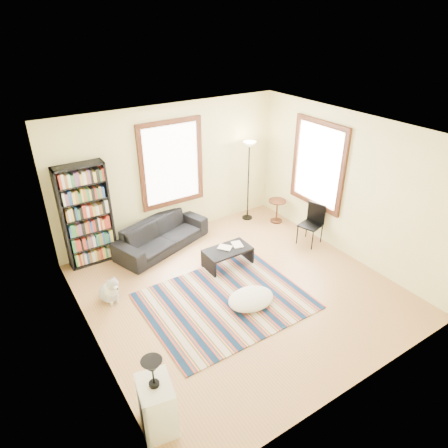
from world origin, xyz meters
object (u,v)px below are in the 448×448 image
bookshelf (86,216)px  floor_lamp (248,182)px  coffee_table (228,257)px  white_cabinet (157,406)px  sofa (162,235)px  side_table (277,211)px  floor_cushion (251,299)px  folding_chair (310,225)px  dog (108,288)px

bookshelf → floor_lamp: (3.60, -0.17, -0.07)m
coffee_table → white_cabinet: white_cabinet is taller
sofa → white_cabinet: white_cabinet is taller
sofa → side_table: (2.72, -0.40, -0.02)m
white_cabinet → sofa: bearing=75.3°
floor_cushion → folding_chair: (2.20, 0.93, 0.33)m
coffee_table → white_cabinet: 3.50m
folding_chair → dog: bearing=157.7°
white_cabinet → coffee_table: bearing=54.2°
sofa → floor_lamp: floor_lamp is taller
coffee_table → folding_chair: 1.93m
sofa → floor_cushion: bearing=-98.0°
floor_cushion → dog: 2.41m
bookshelf → floor_cushion: size_ratio=2.43×
floor_lamp → white_cabinet: (-4.03, -3.77, -0.58)m
bookshelf → white_cabinet: bearing=-96.2°
floor_lamp → floor_cushion: bearing=-124.8°
sofa → side_table: 2.75m
sofa → dog: size_ratio=3.92×
floor_cushion → white_cabinet: size_ratio=1.17×
sofa → coffee_table: size_ratio=2.24×
coffee_table → floor_cushion: coffee_table is taller
side_table → dog: 4.27m
sofa → side_table: sofa is taller
floor_lamp → dog: floor_lamp is taller
coffee_table → floor_lamp: bearing=43.2°
floor_cushion → folding_chair: bearing=22.9°
floor_cushion → side_table: (2.25, 2.06, 0.17)m
floor_cushion → coffee_table: bearing=75.4°
side_table → folding_chair: (-0.05, -1.13, 0.16)m
white_cabinet → dog: bearing=95.0°
sofa → folding_chair: 3.08m
dog → floor_lamp: bearing=3.5°
sofa → white_cabinet: bearing=-134.6°
sofa → coffee_table: 1.50m
coffee_table → side_table: 2.14m
floor_cushion → floor_lamp: bearing=55.2°
bookshelf → folding_chair: bearing=-24.2°
floor_cushion → floor_lamp: floor_lamp is taller
white_cabinet → dog: 2.61m
sofa → floor_cushion: (0.47, -2.46, -0.19)m
bookshelf → floor_lamp: bookshelf is taller
floor_cushion → side_table: bearing=42.5°
coffee_table → floor_cushion: (-0.31, -1.18, -0.08)m
coffee_table → floor_lamp: floor_lamp is taller
dog → white_cabinet: bearing=-110.1°
bookshelf → folding_chair: bookshelf is taller
sofa → bookshelf: size_ratio=1.01×
bookshelf → dog: (-0.15, -1.35, -0.74)m
coffee_table → folding_chair: size_ratio=1.05×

